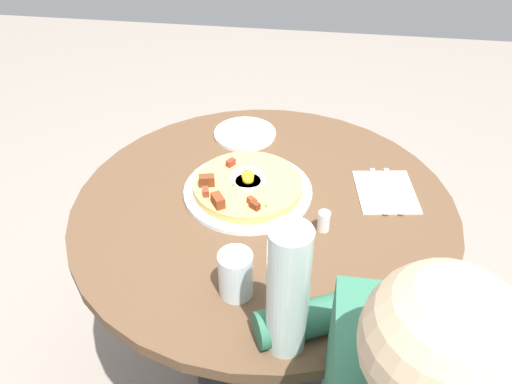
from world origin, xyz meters
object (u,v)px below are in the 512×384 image
at_px(breakfast_pizza, 247,185).
at_px(water_glass, 236,274).
at_px(water_bottle, 288,292).
at_px(dining_table, 264,255).
at_px(bread_plate, 245,134).
at_px(pizza_plate, 248,191).
at_px(salt_shaker, 324,221).
at_px(fork, 393,190).
at_px(knife, 379,190).

relative_size(breakfast_pizza, water_glass, 2.63).
height_order(breakfast_pizza, water_bottle, water_bottle).
relative_size(dining_table, water_bottle, 3.37).
height_order(dining_table, bread_plate, bread_plate).
bearing_deg(pizza_plate, salt_shaker, -120.00).
distance_m(water_glass, water_bottle, 0.17).
bearing_deg(fork, pizza_plate, 89.84).
relative_size(bread_plate, salt_shaker, 3.55).
distance_m(fork, water_glass, 0.50).
relative_size(breakfast_pizza, salt_shaker, 5.36).
height_order(dining_table, water_glass, water_glass).
xyz_separation_m(dining_table, knife, (0.09, -0.27, 0.18)).
distance_m(breakfast_pizza, knife, 0.33).
relative_size(breakfast_pizza, knife, 1.48).
bearing_deg(breakfast_pizza, water_glass, -175.06).
bearing_deg(salt_shaker, breakfast_pizza, 60.69).
bearing_deg(water_glass, fork, -41.78).
bearing_deg(breakfast_pizza, bread_plate, 10.03).
relative_size(fork, water_bottle, 0.66).
bearing_deg(bread_plate, breakfast_pizza, -169.97).
height_order(breakfast_pizza, knife, breakfast_pizza).
bearing_deg(water_glass, pizza_plate, 4.51).
xyz_separation_m(breakfast_pizza, bread_plate, (0.26, 0.05, -0.02)).
height_order(fork, knife, same).
bearing_deg(breakfast_pizza, salt_shaker, -119.31).
distance_m(fork, salt_shaker, 0.23).
height_order(dining_table, pizza_plate, pizza_plate).
bearing_deg(water_glass, bread_plate, 7.27).
xyz_separation_m(breakfast_pizza, fork, (0.05, -0.36, -0.02)).
relative_size(pizza_plate, bread_plate, 1.79).
distance_m(pizza_plate, breakfast_pizza, 0.02).
bearing_deg(dining_table, water_glass, 175.81).
relative_size(dining_table, salt_shaker, 18.52).
height_order(breakfast_pizza, water_glass, water_glass).
xyz_separation_m(water_glass, water_bottle, (-0.11, -0.11, 0.09)).
distance_m(dining_table, breakfast_pizza, 0.21).
xyz_separation_m(pizza_plate, salt_shaker, (-0.11, -0.19, 0.02)).
bearing_deg(bread_plate, fork, -117.54).
height_order(pizza_plate, salt_shaker, salt_shaker).
bearing_deg(bread_plate, salt_shaker, -147.34).
bearing_deg(knife, breakfast_pizza, 90.07).
bearing_deg(dining_table, breakfast_pizza, 51.89).
distance_m(bread_plate, fork, 0.46).
height_order(dining_table, salt_shaker, salt_shaker).
xyz_separation_m(pizza_plate, breakfast_pizza, (-0.00, 0.00, 0.02)).
bearing_deg(dining_table, water_bottle, -167.24).
xyz_separation_m(pizza_plate, water_bottle, (-0.42, -0.13, 0.13)).
distance_m(knife, water_glass, 0.47).
bearing_deg(dining_table, knife, -72.73).
relative_size(dining_table, breakfast_pizza, 3.45).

